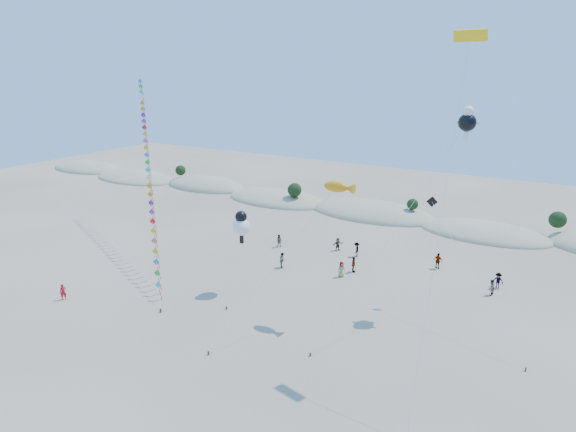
{
  "coord_description": "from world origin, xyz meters",
  "views": [
    {
      "loc": [
        23.55,
        -19.88,
        20.73
      ],
      "look_at": [
        3.88,
        14.0,
        8.59
      ],
      "focal_mm": 30.0,
      "sensor_mm": 36.0,
      "label": 1
    }
  ],
  "objects_px": {
    "kite_train": "(148,164)",
    "flyer_foreground": "(63,292)",
    "parafoil_kite": "(469,44)",
    "fish_kite": "(339,187)"
  },
  "relations": [
    {
      "from": "fish_kite",
      "to": "parafoil_kite",
      "type": "distance_m",
      "value": 14.11
    },
    {
      "from": "kite_train",
      "to": "fish_kite",
      "type": "relative_size",
      "value": 2.08
    },
    {
      "from": "parafoil_kite",
      "to": "kite_train",
      "type": "bearing_deg",
      "value": 171.32
    },
    {
      "from": "parafoil_kite",
      "to": "flyer_foreground",
      "type": "bearing_deg",
      "value": -163.57
    },
    {
      "from": "kite_train",
      "to": "parafoil_kite",
      "type": "relative_size",
      "value": 1.07
    },
    {
      "from": "parafoil_kite",
      "to": "flyer_foreground",
      "type": "distance_m",
      "value": 39.69
    },
    {
      "from": "kite_train",
      "to": "parafoil_kite",
      "type": "xyz_separation_m",
      "value": [
        35.38,
        -5.4,
        12.12
      ]
    },
    {
      "from": "fish_kite",
      "to": "parafoil_kite",
      "type": "height_order",
      "value": "parafoil_kite"
    },
    {
      "from": "kite_train",
      "to": "flyer_foreground",
      "type": "xyz_separation_m",
      "value": [
        3.3,
        -14.86,
        -9.26
      ]
    },
    {
      "from": "kite_train",
      "to": "flyer_foreground",
      "type": "height_order",
      "value": "kite_train"
    }
  ]
}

